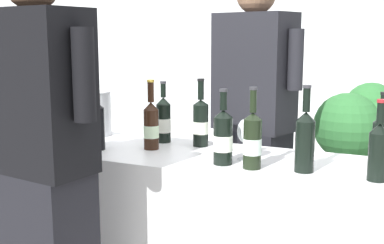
# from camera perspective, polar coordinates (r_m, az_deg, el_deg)

# --- Properties ---
(wall_back) EXTENTS (8.00, 0.10, 2.80)m
(wall_back) POSITION_cam_1_polar(r_m,az_deg,el_deg) (4.76, 14.78, 8.97)
(wall_back) COLOR silver
(wall_back) RESTS_ON ground_plane
(wine_bottle_0) EXTENTS (0.08, 0.08, 0.36)m
(wine_bottle_0) POSITION_cam_1_polar(r_m,az_deg,el_deg) (2.07, 12.78, -1.94)
(wine_bottle_0) COLOR black
(wine_bottle_0) RESTS_ON counter
(wine_bottle_1) EXTENTS (0.08, 0.08, 0.35)m
(wine_bottle_1) POSITION_cam_1_polar(r_m,az_deg,el_deg) (2.46, -10.85, -0.19)
(wine_bottle_1) COLOR black
(wine_bottle_1) RESTS_ON counter
(wine_bottle_2) EXTENTS (0.08, 0.08, 0.34)m
(wine_bottle_2) POSITION_cam_1_polar(r_m,az_deg,el_deg) (2.09, 6.91, -2.05)
(wine_bottle_2) COLOR black
(wine_bottle_2) RESTS_ON counter
(wine_bottle_3) EXTENTS (0.08, 0.08, 0.34)m
(wine_bottle_3) POSITION_cam_1_polar(r_m,az_deg,el_deg) (2.49, 1.00, 0.00)
(wine_bottle_3) COLOR black
(wine_bottle_3) RESTS_ON counter
(wine_bottle_4) EXTENTS (0.08, 0.08, 0.32)m
(wine_bottle_4) POSITION_cam_1_polar(r_m,az_deg,el_deg) (2.59, -3.28, 0.23)
(wine_bottle_4) COLOR black
(wine_bottle_4) RESTS_ON counter
(wine_bottle_5) EXTENTS (0.08, 0.08, 0.34)m
(wine_bottle_5) POSITION_cam_1_polar(r_m,az_deg,el_deg) (2.43, -4.74, -0.32)
(wine_bottle_5) COLOR black
(wine_bottle_5) RESTS_ON counter
(wine_bottle_6) EXTENTS (0.08, 0.08, 0.31)m
(wine_bottle_6) POSITION_cam_1_polar(r_m,az_deg,el_deg) (2.29, 20.79, -1.93)
(wine_bottle_6) COLOR black
(wine_bottle_6) RESTS_ON counter
(wine_bottle_7) EXTENTS (0.08, 0.08, 0.33)m
(wine_bottle_7) POSITION_cam_1_polar(r_m,az_deg,el_deg) (2.14, 3.56, -1.72)
(wine_bottle_7) COLOR black
(wine_bottle_7) RESTS_ON counter
(wine_bottle_8) EXTENTS (0.07, 0.07, 0.31)m
(wine_bottle_8) POSITION_cam_1_polar(r_m,az_deg,el_deg) (2.02, 20.51, -2.97)
(wine_bottle_8) COLOR black
(wine_bottle_8) RESTS_ON counter
(wine_bottle_9) EXTENTS (0.08, 0.08, 0.31)m
(wine_bottle_9) POSITION_cam_1_polar(r_m,az_deg,el_deg) (2.77, -16.30, 0.40)
(wine_bottle_9) COLOR black
(wine_bottle_9) RESTS_ON counter
(wine_glass) EXTENTS (0.07, 0.07, 0.19)m
(wine_glass) POSITION_cam_1_polar(r_m,az_deg,el_deg) (2.22, 6.14, -1.19)
(wine_glass) COLOR silver
(wine_glass) RESTS_ON counter
(ice_bucket) EXTENTS (0.21, 0.21, 0.25)m
(ice_bucket) POSITION_cam_1_polar(r_m,az_deg,el_deg) (2.81, -11.22, 1.03)
(ice_bucket) COLOR silver
(ice_bucket) RESTS_ON counter
(person_server) EXTENTS (0.57, 0.35, 1.78)m
(person_server) POSITION_cam_1_polar(r_m,az_deg,el_deg) (2.86, 6.98, -1.87)
(person_server) COLOR black
(person_server) RESTS_ON ground_plane
(person_guest) EXTENTS (0.57, 0.30, 1.75)m
(person_guest) POSITION_cam_1_polar(r_m,az_deg,el_deg) (2.07, -16.65, -7.24)
(person_guest) COLOR black
(person_guest) RESTS_ON ground_plane
(potted_shrub) EXTENTS (0.59, 0.63, 1.17)m
(potted_shrub) POSITION_cam_1_polar(r_m,az_deg,el_deg) (3.21, 19.18, -2.56)
(potted_shrub) COLOR brown
(potted_shrub) RESTS_ON ground_plane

